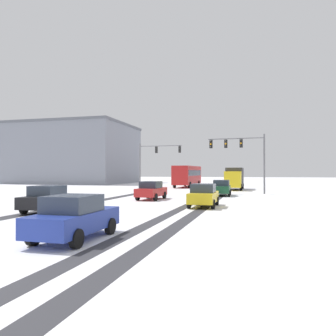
# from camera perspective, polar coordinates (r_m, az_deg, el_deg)

# --- Properties ---
(wheel_track_left_lane) EXTENTS (1.09, 37.03, 0.01)m
(wheel_track_left_lane) POSITION_cam_1_polar(r_m,az_deg,el_deg) (25.45, -15.89, -6.18)
(wheel_track_left_lane) COLOR #38383D
(wheel_track_left_lane) RESTS_ON ground
(wheel_track_right_lane) EXTENTS (0.71, 37.03, 0.01)m
(wheel_track_right_lane) POSITION_cam_1_polar(r_m,az_deg,el_deg) (22.43, 2.32, -6.95)
(wheel_track_right_lane) COLOR #38383D
(wheel_track_right_lane) RESTS_ON ground
(wheel_track_center) EXTENTS (0.75, 37.03, 0.01)m
(wheel_track_center) POSITION_cam_1_polar(r_m,az_deg,el_deg) (22.17, 5.88, -7.02)
(wheel_track_center) COLOR #38383D
(wheel_track_center) RESTS_ON ground
(sidewalk_kerb_right) EXTENTS (4.00, 37.03, 0.12)m
(sidewalk_kerb_right) POSITION_cam_1_polar(r_m,az_deg,el_deg) (20.34, 21.33, -7.40)
(sidewalk_kerb_right) COLOR white
(sidewalk_kerb_right) RESTS_ON ground
(traffic_signal_near_right) EXTENTS (6.12, 0.63, 6.50)m
(traffic_signal_near_right) POSITION_cam_1_polar(r_m,az_deg,el_deg) (36.85, 12.46, 2.99)
(traffic_signal_near_right) COLOR slate
(traffic_signal_near_right) RESTS_ON ground
(traffic_signal_far_left) EXTENTS (6.24, 0.43, 6.50)m
(traffic_signal_far_left) POSITION_cam_1_polar(r_m,az_deg,el_deg) (46.74, -2.36, 2.03)
(traffic_signal_far_left) COLOR slate
(traffic_signal_far_left) RESTS_ON ground
(car_dark_green_lead) EXTENTS (1.96, 4.16, 1.62)m
(car_dark_green_lead) POSITION_cam_1_polar(r_m,az_deg,el_deg) (34.54, 9.20, -3.38)
(car_dark_green_lead) COLOR #194C2D
(car_dark_green_lead) RESTS_ON ground
(car_red_second) EXTENTS (1.94, 4.15, 1.62)m
(car_red_second) POSITION_cam_1_polar(r_m,az_deg,el_deg) (29.47, -2.90, -3.86)
(car_red_second) COLOR red
(car_red_second) RESTS_ON ground
(car_yellow_cab_third) EXTENTS (1.88, 4.12, 1.62)m
(car_yellow_cab_third) POSITION_cam_1_polar(r_m,az_deg,el_deg) (23.47, 6.14, -4.67)
(car_yellow_cab_third) COLOR yellow
(car_yellow_cab_third) RESTS_ON ground
(car_black_fourth) EXTENTS (1.97, 4.17, 1.62)m
(car_black_fourth) POSITION_cam_1_polar(r_m,az_deg,el_deg) (21.61, -19.88, -4.99)
(car_black_fourth) COLOR black
(car_black_fourth) RESTS_ON ground
(car_blue_fifth) EXTENTS (1.84, 4.10, 1.62)m
(car_blue_fifth) POSITION_cam_1_polar(r_m,az_deg,el_deg) (12.59, -15.80, -8.15)
(car_blue_fifth) COLOR #233899
(car_blue_fifth) RESTS_ON ground
(bus_oncoming) EXTENTS (2.80, 11.04, 3.38)m
(bus_oncoming) POSITION_cam_1_polar(r_m,az_deg,el_deg) (53.95, 3.38, -1.15)
(bus_oncoming) COLOR #B21E1E
(bus_oncoming) RESTS_ON ground
(box_truck_delivery) EXTENTS (2.34, 7.41, 3.02)m
(box_truck_delivery) POSITION_cam_1_polar(r_m,az_deg,el_deg) (46.61, 11.36, -1.66)
(box_truck_delivery) COLOR yellow
(box_truck_delivery) RESTS_ON ground
(office_building_far_left_block) EXTENTS (25.50, 19.39, 12.74)m
(office_building_far_left_block) POSITION_cam_1_polar(r_m,az_deg,el_deg) (75.84, -16.20, 2.33)
(office_building_far_left_block) COLOR gray
(office_building_far_left_block) RESTS_ON ground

